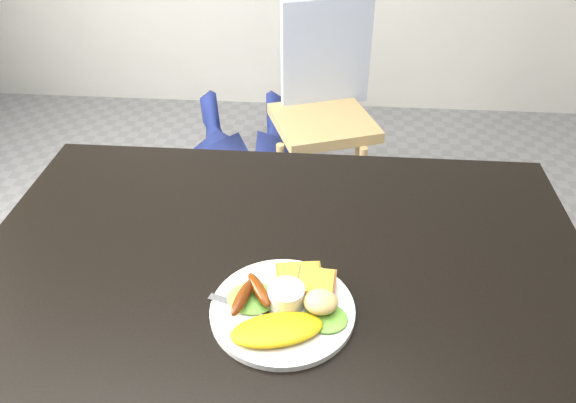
% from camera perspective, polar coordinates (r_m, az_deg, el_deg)
% --- Properties ---
extents(dining_table, '(1.20, 0.80, 0.04)m').
position_cam_1_polar(dining_table, '(1.11, -0.59, -6.55)').
color(dining_table, black).
rests_on(dining_table, ground).
extents(dining_chair, '(0.46, 0.46, 0.04)m').
position_cam_1_polar(dining_chair, '(2.21, 3.60, 8.01)').
color(dining_chair, tan).
rests_on(dining_chair, ground).
extents(person, '(0.69, 0.54, 1.71)m').
position_cam_1_polar(person, '(1.81, -3.79, 15.57)').
color(person, navy).
rests_on(person, ground).
extents(plate, '(0.25, 0.25, 0.01)m').
position_cam_1_polar(plate, '(0.99, -0.56, -10.97)').
color(plate, white).
rests_on(plate, dining_table).
extents(lettuce_left, '(0.09, 0.08, 0.01)m').
position_cam_1_polar(lettuce_left, '(1.00, -3.65, -9.75)').
color(lettuce_left, '#52921B').
rests_on(lettuce_left, plate).
extents(lettuce_right, '(0.08, 0.08, 0.01)m').
position_cam_1_polar(lettuce_right, '(0.97, 3.79, -11.74)').
color(lettuce_right, olive).
rests_on(lettuce_right, plate).
extents(omelette, '(0.17, 0.11, 0.02)m').
position_cam_1_polar(omelette, '(0.94, -1.15, -12.89)').
color(omelette, orange).
rests_on(omelette, plate).
extents(sausage_a, '(0.04, 0.09, 0.02)m').
position_cam_1_polar(sausage_a, '(0.98, -4.65, -9.66)').
color(sausage_a, '#5C2C11').
rests_on(sausage_a, lettuce_left).
extents(sausage_b, '(0.06, 0.09, 0.02)m').
position_cam_1_polar(sausage_b, '(0.99, -2.99, -8.92)').
color(sausage_b, '#652606').
rests_on(sausage_b, lettuce_left).
extents(ramekin, '(0.08, 0.08, 0.04)m').
position_cam_1_polar(ramekin, '(0.98, -0.19, -9.62)').
color(ramekin, white).
rests_on(ramekin, plate).
extents(toast_a, '(0.09, 0.09, 0.01)m').
position_cam_1_polar(toast_a, '(1.02, 1.18, -7.98)').
color(toast_a, brown).
rests_on(toast_a, plate).
extents(toast_b, '(0.07, 0.07, 0.01)m').
position_cam_1_polar(toast_b, '(1.00, 2.86, -8.29)').
color(toast_b, brown).
rests_on(toast_b, toast_a).
extents(potato_salad, '(0.06, 0.06, 0.03)m').
position_cam_1_polar(potato_salad, '(0.96, 3.34, -10.14)').
color(potato_salad, beige).
rests_on(potato_salad, lettuce_right).
extents(fork, '(0.18, 0.06, 0.00)m').
position_cam_1_polar(fork, '(0.98, -3.26, -10.95)').
color(fork, '#ADAFB7').
rests_on(fork, plate).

